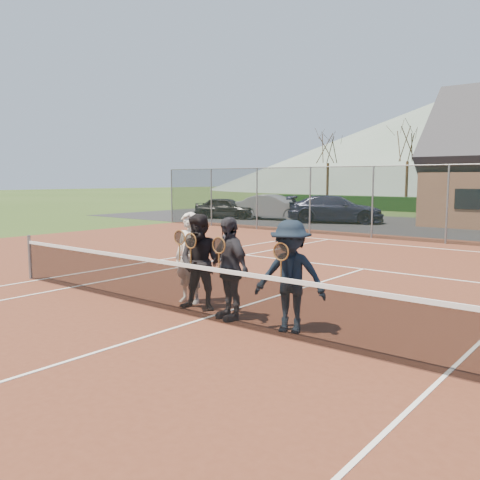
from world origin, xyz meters
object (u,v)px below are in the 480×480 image
(car_a, at_px, (226,208))
(car_b, at_px, (274,207))
(player_a, at_px, (190,258))
(car_c, at_px, (335,209))
(player_d, at_px, (290,276))
(player_b, at_px, (201,262))
(tennis_net, at_px, (203,290))
(player_c, at_px, (229,268))

(car_a, distance_m, car_b, 3.11)
(car_b, bearing_deg, car_a, 98.72)
(car_b, distance_m, player_a, 21.28)
(car_c, bearing_deg, player_d, -177.43)
(player_d, bearing_deg, player_b, 176.73)
(car_b, relative_size, player_a, 2.57)
(player_d, bearing_deg, car_a, 132.85)
(player_b, bearing_deg, car_a, 129.22)
(car_b, relative_size, car_c, 0.86)
(car_b, height_order, tennis_net, car_b)
(player_a, bearing_deg, player_b, -24.93)
(car_c, relative_size, player_b, 2.98)
(car_c, relative_size, player_d, 2.98)
(car_c, height_order, player_d, player_d)
(player_d, bearing_deg, player_a, 171.92)
(car_c, distance_m, player_b, 20.32)
(car_c, height_order, player_c, player_c)
(car_a, bearing_deg, player_a, -160.67)
(player_c, bearing_deg, player_a, 163.54)
(car_a, height_order, tennis_net, car_a)
(player_c, height_order, player_d, same)
(tennis_net, bearing_deg, player_b, 136.02)
(car_b, xyz_separation_m, player_d, (13.41, -18.69, 0.16))
(player_d, bearing_deg, tennis_net, -167.64)
(car_c, distance_m, player_a, 19.89)
(player_c, bearing_deg, player_d, 1.39)
(car_a, xyz_separation_m, player_d, (16.31, -17.58, 0.25))
(tennis_net, xyz_separation_m, player_b, (-0.48, 0.46, 0.38))
(player_b, bearing_deg, car_c, 111.35)
(player_b, bearing_deg, car_b, 121.43)
(car_c, height_order, player_a, player_a)
(tennis_net, height_order, player_d, player_d)
(car_c, bearing_deg, car_a, 78.21)
(tennis_net, bearing_deg, car_b, 121.86)
(car_b, bearing_deg, player_c, -159.33)
(tennis_net, distance_m, player_b, 0.77)
(car_c, height_order, tennis_net, car_c)
(player_c, relative_size, player_d, 1.00)
(tennis_net, relative_size, player_a, 6.49)
(car_b, bearing_deg, player_b, -160.91)
(player_a, bearing_deg, player_d, -8.08)
(car_c, xyz_separation_m, player_d, (9.45, -19.04, 0.14))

